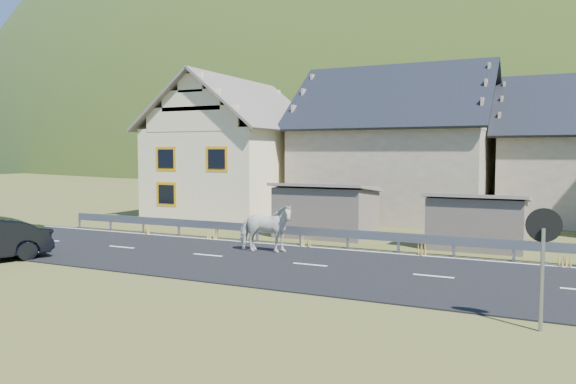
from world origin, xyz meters
The scene contains 12 objects.
ground centered at (0.00, 0.00, 0.00)m, with size 160.00×160.00×0.00m, color #454E20.
road centered at (0.00, 0.00, 0.02)m, with size 60.00×7.00×0.04m, color black.
lane_markings centered at (0.00, 0.00, 0.04)m, with size 60.00×6.60×0.01m, color silver.
guardrail centered at (0.00, 3.68, 0.56)m, with size 28.10×0.09×0.75m.
shed_left centered at (-2.00, 6.50, 1.10)m, with size 4.30×3.30×2.40m, color #726458.
shed_right centered at (4.50, 6.00, 1.00)m, with size 3.80×2.90×2.20m, color #726458.
house_cream centered at (-10.00, 12.00, 4.36)m, with size 7.80×9.80×8.30m.
house_stone_a centered at (-1.00, 15.00, 4.63)m, with size 10.80×9.80×8.90m.
mountain centered at (5.00, 180.00, -20.00)m, with size 440.00×280.00×260.00m, color #213E12.
conifer_patch centered at (-55.00, 110.00, 6.00)m, with size 76.00×50.00×28.00m, color black.
horse centered at (-2.43, 1.45, 0.94)m, with size 2.13×0.97×1.80m, color silver.
traffic_mirror centered at (7.01, -4.09, 1.89)m, with size 0.71×0.24×2.57m.
Camera 1 is at (7.18, -16.76, 3.71)m, focal length 35.00 mm.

